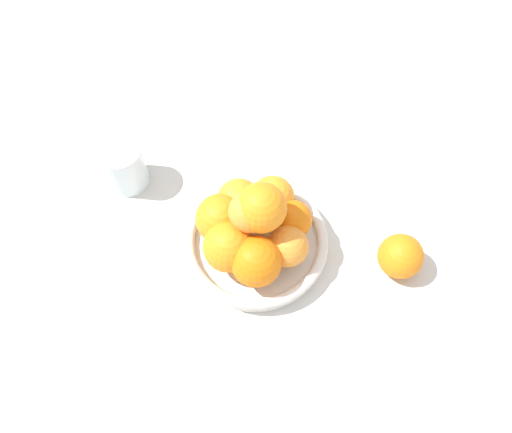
% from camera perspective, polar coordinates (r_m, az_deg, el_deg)
% --- Properties ---
extents(ground_plane, '(4.00, 4.00, 0.00)m').
position_cam_1_polar(ground_plane, '(0.87, -0.00, -3.59)').
color(ground_plane, beige).
extents(fruit_bowl, '(0.25, 0.25, 0.04)m').
position_cam_1_polar(fruit_bowl, '(0.85, -0.00, -3.00)').
color(fruit_bowl, silver).
rests_on(fruit_bowl, ground_plane).
extents(orange_pile, '(0.19, 0.20, 0.14)m').
position_cam_1_polar(orange_pile, '(0.79, -0.44, -0.92)').
color(orange_pile, orange).
rests_on(orange_pile, fruit_bowl).
extents(stray_orange, '(0.08, 0.08, 0.08)m').
position_cam_1_polar(stray_orange, '(0.86, 16.18, -4.39)').
color(stray_orange, orange).
rests_on(stray_orange, ground_plane).
extents(drinking_glass, '(0.08, 0.08, 0.09)m').
position_cam_1_polar(drinking_glass, '(0.94, -14.86, 5.61)').
color(drinking_glass, silver).
rests_on(drinking_glass, ground_plane).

